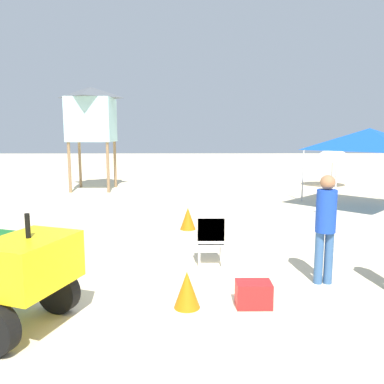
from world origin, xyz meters
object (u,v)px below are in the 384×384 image
Objects in this scene: lifeguard_tower at (91,114)px; surfboard_pile at (25,239)px; traffic_cone_near at (188,218)px; traffic_cone_far at (187,289)px; stacked_plastic_chairs at (211,234)px; lifeguard_near_center at (326,222)px; cooler_box at (254,294)px; popup_canopy at (369,139)px; beach_umbrella_left at (333,153)px.

surfboard_pile is at bearing -86.93° from lifeguard_tower.
traffic_cone_near reaches higher than traffic_cone_far.
stacked_plastic_chairs reaches higher than traffic_cone_near.
lifeguard_near_center is at bearing -58.62° from traffic_cone_near.
lifeguard_tower reaches higher than stacked_plastic_chairs.
lifeguard_tower is (-0.45, 8.30, 3.06)m from surfboard_pile.
lifeguard_tower is at bearing 120.54° from lifeguard_near_center.
lifeguard_near_center is 3.35× the size of traffic_cone_far.
traffic_cone_far is (3.58, -3.16, 0.15)m from surfboard_pile.
stacked_plastic_chairs is at bearing -65.37° from lifeguard_tower.
surfboard_pile is at bearing 145.29° from cooler_box.
popup_canopy is at bearing 51.16° from traffic_cone_far.
popup_canopy is (9.25, 3.88, 2.12)m from surfboard_pile.
surfboard_pile is 10.25m from popup_canopy.
beach_umbrella_left is 13.57m from cooler_box.
lifeguard_near_center is 12.48m from lifeguard_tower.
beach_umbrella_left is at bearing 81.02° from popup_canopy.
lifeguard_tower is (-9.70, 4.42, 0.95)m from popup_canopy.
traffic_cone_far is 1.07× the size of cooler_box.
lifeguard_tower is 12.83m from cooler_box.
popup_canopy is 10.70m from lifeguard_tower.
lifeguard_near_center is at bearing -25.91° from stacked_plastic_chairs.
surfboard_pile is 13.71m from beach_umbrella_left.
stacked_plastic_chairs is at bearing -134.69° from popup_canopy.
lifeguard_near_center is 3.58× the size of cooler_box.
cooler_box is (-4.73, -7.02, -2.06)m from popup_canopy.
popup_canopy reaches higher than surfboard_pile.
surfboard_pile is 0.50× the size of lifeguard_tower.
stacked_plastic_chairs is 7.63m from popup_canopy.
traffic_cone_near is at bearing -59.91° from lifeguard_tower.
lifeguard_tower is 8.62× the size of cooler_box.
lifeguard_tower is at bearing 114.63° from stacked_plastic_chairs.
beach_umbrella_left is (10.53, 0.87, -1.64)m from lifeguard_tower.
beach_umbrella_left is 4.05× the size of cooler_box.
traffic_cone_near is at bearing -129.71° from beach_umbrella_left.
stacked_plastic_chairs is at bearing -19.46° from surfboard_pile.
lifeguard_tower is at bearing 155.50° from popup_canopy.
lifeguard_near_center is at bearing -110.51° from beach_umbrella_left.
beach_umbrella_left is at bearing 50.29° from traffic_cone_near.
beach_umbrella_left is 3.79× the size of traffic_cone_far.
lifeguard_tower is (-6.25, 10.59, 2.15)m from lifeguard_near_center.
surfboard_pile is at bearing 138.53° from traffic_cone_far.
lifeguard_near_center is 0.42× the size of lifeguard_tower.
lifeguard_tower is 8.06× the size of traffic_cone_far.
beach_umbrella_left is at bearing 69.49° from lifeguard_near_center.
traffic_cone_near is at bearing 98.69° from stacked_plastic_chairs.
lifeguard_near_center reaches higher than traffic_cone_near.
traffic_cone_near is at bearing 20.51° from surfboard_pile.
stacked_plastic_chairs is 12.24m from beach_umbrella_left.
stacked_plastic_chairs is at bearing -119.87° from beach_umbrella_left.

